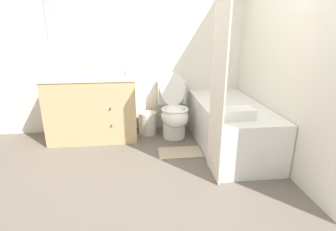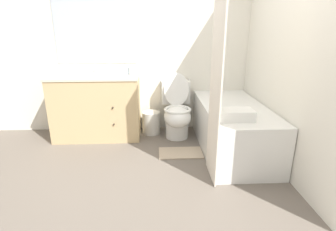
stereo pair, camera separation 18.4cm
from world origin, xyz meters
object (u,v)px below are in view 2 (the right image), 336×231
(toilet, at_px, (177,112))
(bath_mat, at_px, (181,153))
(tissue_box, at_px, (130,70))
(soap_dispenser, at_px, (131,71))
(bathtub, at_px, (232,127))
(wastebasket, at_px, (151,123))
(sink_faucet, at_px, (97,70))
(vanity_cabinet, at_px, (97,106))
(hand_towel_folded, at_px, (57,76))
(bath_towel_folded, at_px, (235,115))

(toilet, distance_m, bath_mat, 0.65)
(tissue_box, bearing_deg, soap_dispenser, -71.47)
(bathtub, relative_size, tissue_box, 13.34)
(wastebasket, relative_size, bath_mat, 0.60)
(tissue_box, xyz_separation_m, soap_dispenser, (0.02, -0.06, 0.01))
(toilet, height_order, wastebasket, toilet)
(wastebasket, bearing_deg, tissue_box, 179.24)
(sink_faucet, height_order, soap_dispenser, soap_dispenser)
(wastebasket, bearing_deg, bath_mat, -61.91)
(vanity_cabinet, relative_size, toilet, 1.34)
(hand_towel_folded, relative_size, bath_towel_folded, 0.65)
(vanity_cabinet, xyz_separation_m, bathtub, (1.74, -0.51, -0.15))
(soap_dispenser, distance_m, hand_towel_folded, 0.93)
(toilet, distance_m, hand_towel_folded, 1.61)
(vanity_cabinet, height_order, sink_faucet, sink_faucet)
(toilet, xyz_separation_m, bath_towel_folded, (0.51, -0.95, 0.27))
(toilet, relative_size, soap_dispenser, 6.57)
(toilet, xyz_separation_m, soap_dispenser, (-0.60, 0.08, 0.57))
(toilet, bearing_deg, soap_dispenser, 172.89)
(toilet, height_order, bath_towel_folded, toilet)
(bathtub, xyz_separation_m, tissue_box, (-1.27, 0.58, 0.62))
(sink_faucet, xyz_separation_m, wastebasket, (0.73, -0.14, -0.74))
(toilet, distance_m, wastebasket, 0.43)
(sink_faucet, xyz_separation_m, hand_towel_folded, (-0.43, -0.36, -0.01))
(wastebasket, distance_m, soap_dispenser, 0.80)
(soap_dispenser, bearing_deg, tissue_box, 108.53)
(vanity_cabinet, bearing_deg, hand_towel_folded, -159.71)
(sink_faucet, bearing_deg, vanity_cabinet, -90.00)
(vanity_cabinet, xyz_separation_m, hand_towel_folded, (-0.43, -0.16, 0.45))
(vanity_cabinet, distance_m, hand_towel_folded, 0.64)
(soap_dispenser, bearing_deg, wastebasket, 13.05)
(vanity_cabinet, bearing_deg, toilet, -3.46)
(toilet, relative_size, wastebasket, 2.74)
(soap_dispenser, bearing_deg, vanity_cabinet, -178.90)
(wastebasket, distance_m, hand_towel_folded, 1.39)
(sink_faucet, relative_size, hand_towel_folded, 0.61)
(vanity_cabinet, height_order, wastebasket, vanity_cabinet)
(tissue_box, distance_m, bath_towel_folded, 1.59)
(tissue_box, relative_size, hand_towel_folded, 0.51)
(sink_faucet, distance_m, bath_mat, 1.63)
(bathtub, bearing_deg, tissue_box, 155.47)
(bathtub, xyz_separation_m, bath_towel_folded, (-0.14, -0.50, 0.34))
(wastebasket, bearing_deg, soap_dispenser, -166.95)
(vanity_cabinet, xyz_separation_m, bath_mat, (1.09, -0.61, -0.43))
(tissue_box, distance_m, soap_dispenser, 0.06)
(vanity_cabinet, bearing_deg, sink_faucet, 90.00)
(wastebasket, relative_size, hand_towel_folded, 1.37)
(vanity_cabinet, xyz_separation_m, sink_faucet, (-0.00, 0.21, 0.46))
(vanity_cabinet, relative_size, bathtub, 0.74)
(sink_faucet, distance_m, bathtub, 1.97)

